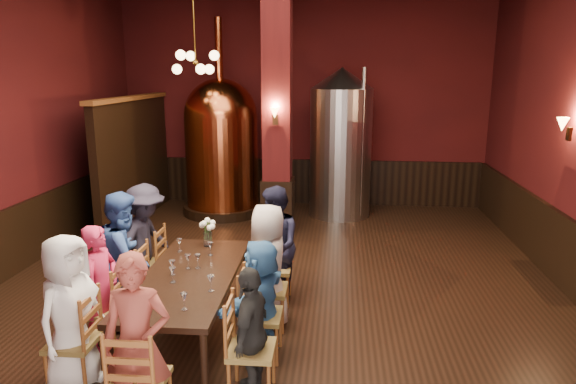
# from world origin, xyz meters

# --- Properties ---
(room) EXTENTS (10.00, 10.02, 4.50)m
(room) POSITION_xyz_m (0.00, 0.00, 2.25)
(room) COLOR black
(room) RESTS_ON ground
(wainscot_back) EXTENTS (7.90, 0.08, 1.00)m
(wainscot_back) POSITION_xyz_m (0.00, 4.96, 0.50)
(wainscot_back) COLOR black
(wainscot_back) RESTS_ON ground
(column) EXTENTS (0.58, 0.58, 4.50)m
(column) POSITION_xyz_m (-0.30, 2.80, 2.25)
(column) COLOR #4B1011
(column) RESTS_ON ground
(partition) EXTENTS (0.22, 3.50, 2.40)m
(partition) POSITION_xyz_m (-3.20, 3.20, 1.20)
(partition) COLOR black
(partition) RESTS_ON ground
(pendant_cluster) EXTENTS (0.90, 0.90, 1.70)m
(pendant_cluster) POSITION_xyz_m (-1.80, 2.90, 3.10)
(pendant_cluster) COLOR #A57226
(pendant_cluster) RESTS_ON room
(sconce_wall) EXTENTS (0.20, 0.20, 0.36)m
(sconce_wall) POSITION_xyz_m (3.90, 0.80, 2.20)
(sconce_wall) COLOR black
(sconce_wall) RESTS_ON room
(sconce_column) EXTENTS (0.20, 0.20, 0.36)m
(sconce_column) POSITION_xyz_m (-0.30, 2.50, 2.20)
(sconce_column) COLOR black
(sconce_column) RESTS_ON column
(dining_table) EXTENTS (1.05, 2.42, 0.75)m
(dining_table) POSITION_xyz_m (-0.80, -1.26, 0.69)
(dining_table) COLOR black
(dining_table) RESTS_ON ground
(chair_0) EXTENTS (0.47, 0.47, 0.92)m
(chair_0) POSITION_xyz_m (-1.63, -2.28, 0.46)
(chair_0) COLOR brown
(chair_0) RESTS_ON ground
(person_0) EXTENTS (0.65, 0.84, 1.51)m
(person_0) POSITION_xyz_m (-1.63, -2.28, 0.76)
(person_0) COLOR white
(person_0) RESTS_ON ground
(chair_1) EXTENTS (0.47, 0.47, 0.92)m
(chair_1) POSITION_xyz_m (-1.65, -1.61, 0.46)
(chair_1) COLOR brown
(chair_1) RESTS_ON ground
(person_1) EXTENTS (0.40, 0.55, 1.40)m
(person_1) POSITION_xyz_m (-1.65, -1.61, 0.70)
(person_1) COLOR #C4214D
(person_1) RESTS_ON ground
(chair_2) EXTENTS (0.47, 0.47, 0.92)m
(chair_2) POSITION_xyz_m (-1.66, -0.95, 0.46)
(chair_2) COLOR brown
(chair_2) RESTS_ON ground
(person_2) EXTENTS (0.51, 0.83, 1.60)m
(person_2) POSITION_xyz_m (-1.66, -0.95, 0.80)
(person_2) COLOR #2C4B93
(person_2) RESTS_ON ground
(chair_3) EXTENTS (0.47, 0.47, 0.92)m
(chair_3) POSITION_xyz_m (-1.67, -0.28, 0.46)
(chair_3) COLOR brown
(chair_3) RESTS_ON ground
(person_3) EXTENTS (0.72, 1.07, 1.54)m
(person_3) POSITION_xyz_m (-1.67, -0.28, 0.77)
(person_3) COLOR black
(person_3) RESTS_ON ground
(chair_4) EXTENTS (0.47, 0.47, 0.92)m
(chair_4) POSITION_xyz_m (0.07, -2.25, 0.46)
(chair_4) COLOR brown
(chair_4) RESTS_ON ground
(person_4) EXTENTS (0.41, 0.78, 1.26)m
(person_4) POSITION_xyz_m (0.07, -2.25, 0.63)
(person_4) COLOR black
(person_4) RESTS_ON ground
(chair_5) EXTENTS (0.47, 0.47, 0.92)m
(chair_5) POSITION_xyz_m (0.05, -1.58, 0.46)
(chair_5) COLOR brown
(chair_5) RESTS_ON ground
(person_5) EXTENTS (0.74, 1.25, 1.29)m
(person_5) POSITION_xyz_m (0.05, -1.58, 0.64)
(person_5) COLOR teal
(person_5) RESTS_ON ground
(chair_6) EXTENTS (0.47, 0.47, 0.92)m
(chair_6) POSITION_xyz_m (0.04, -0.92, 0.46)
(chair_6) COLOR brown
(chair_6) RESTS_ON ground
(person_6) EXTENTS (0.65, 0.83, 1.48)m
(person_6) POSITION_xyz_m (0.04, -0.92, 0.74)
(person_6) COLOR #BDAEA7
(person_6) RESTS_ON ground
(chair_7) EXTENTS (0.47, 0.47, 0.92)m
(chair_7) POSITION_xyz_m (0.03, -0.25, 0.46)
(chair_7) COLOR brown
(chair_7) RESTS_ON ground
(person_7) EXTENTS (0.58, 0.82, 1.53)m
(person_7) POSITION_xyz_m (0.03, -0.25, 0.77)
(person_7) COLOR black
(person_7) RESTS_ON ground
(chair_8) EXTENTS (0.47, 0.47, 0.92)m
(chair_8) POSITION_xyz_m (-0.77, -2.81, 0.46)
(chair_8) COLOR brown
(chair_8) RESTS_ON ground
(person_8) EXTENTS (0.60, 0.43, 1.55)m
(person_8) POSITION_xyz_m (-0.77, -2.81, 0.78)
(person_8) COLOR brown
(person_8) RESTS_ON ground
(copper_kettle) EXTENTS (1.69, 1.69, 3.98)m
(copper_kettle) POSITION_xyz_m (-1.61, 3.95, 1.45)
(copper_kettle) COLOR black
(copper_kettle) RESTS_ON ground
(steel_vessel) EXTENTS (1.38, 1.38, 3.02)m
(steel_vessel) POSITION_xyz_m (0.85, 4.04, 1.51)
(steel_vessel) COLOR #B2B2B7
(steel_vessel) RESTS_ON ground
(rose_vase) EXTENTS (0.22, 0.22, 0.37)m
(rose_vase) POSITION_xyz_m (-0.83, -0.31, 0.99)
(rose_vase) COLOR white
(rose_vase) RESTS_ON dining_table
(wine_glass_0) EXTENTS (0.07, 0.07, 0.17)m
(wine_glass_0) POSITION_xyz_m (-0.86, -1.10, 0.83)
(wine_glass_0) COLOR white
(wine_glass_0) RESTS_ON dining_table
(wine_glass_1) EXTENTS (0.07, 0.07, 0.17)m
(wine_glass_1) POSITION_xyz_m (-0.75, -1.08, 0.83)
(wine_glass_1) COLOR white
(wine_glass_1) RESTS_ON dining_table
(wine_glass_2) EXTENTS (0.07, 0.07, 0.17)m
(wine_glass_2) POSITION_xyz_m (-0.59, -2.11, 0.83)
(wine_glass_2) COLOR white
(wine_glass_2) RESTS_ON dining_table
(wine_glass_3) EXTENTS (0.07, 0.07, 0.17)m
(wine_glass_3) POSITION_xyz_m (-0.71, -0.64, 0.83)
(wine_glass_3) COLOR white
(wine_glass_3) RESTS_ON dining_table
(wine_glass_4) EXTENTS (0.07, 0.07, 0.17)m
(wine_glass_4) POSITION_xyz_m (-1.12, -0.55, 0.83)
(wine_glass_4) COLOR white
(wine_glass_4) RESTS_ON dining_table
(wine_glass_5) EXTENTS (0.07, 0.07, 0.17)m
(wine_glass_5) POSITION_xyz_m (-0.45, -1.67, 0.83)
(wine_glass_5) COLOR white
(wine_glass_5) RESTS_ON dining_table
(wine_glass_6) EXTENTS (0.07, 0.07, 0.17)m
(wine_glass_6) POSITION_xyz_m (-0.97, -1.29, 0.83)
(wine_glass_6) COLOR white
(wine_glass_6) RESTS_ON dining_table
(wine_glass_7) EXTENTS (0.07, 0.07, 0.17)m
(wine_glass_7) POSITION_xyz_m (-0.91, -1.49, 0.83)
(wine_glass_7) COLOR white
(wine_glass_7) RESTS_ON dining_table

